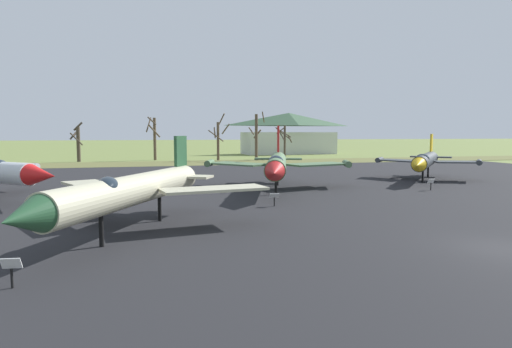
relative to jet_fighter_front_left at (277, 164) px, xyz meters
The scene contains 16 objects.
ground_plane 20.84m from the jet_fighter_front_left, 80.68° to the right, with size 600.00×600.00×0.00m, color olive.
asphalt_apron 4.37m from the jet_fighter_front_left, 27.13° to the right, with size 83.76×62.41×0.05m, color black.
grass_verge_strip 35.71m from the jet_fighter_front_left, 84.60° to the left, with size 143.76×12.00×0.06m, color brown.
jet_fighter_front_left is the anchor object (origin of this frame).
info_placard_front_left 8.50m from the jet_fighter_front_left, 108.34° to the right, with size 0.64×0.37×0.93m.
info_placard_front_right 18.20m from the jet_fighter_front_left, 155.33° to the right, with size 0.55×0.41×1.11m.
jet_fighter_rear_center 17.20m from the jet_fighter_front_left, 11.93° to the left, with size 11.15×12.28×4.71m.
info_placard_rear_center 12.96m from the jet_fighter_front_left, 15.43° to the right, with size 0.56×0.29×1.01m.
jet_fighter_rear_right 17.84m from the jet_fighter_front_left, 129.97° to the right, with size 11.03×13.96×4.64m.
info_placard_rear_right 25.42m from the jet_fighter_front_left, 125.97° to the right, with size 0.61×0.29×1.02m.
bare_tree_far_left 48.85m from the jet_fighter_front_left, 115.69° to the left, with size 2.21×2.55×6.70m.
bare_tree_left_of_center 46.41m from the jet_fighter_front_left, 100.77° to the left, with size 2.52×2.79×7.70m.
bare_tree_center 41.46m from the jet_fighter_front_left, 86.97° to the left, with size 3.76×3.73×8.26m.
bare_tree_right_of_center 40.80m from the jet_fighter_front_left, 77.77° to the left, with size 2.92×2.70×8.48m.
bare_tree_far_right 45.01m from the jet_fighter_front_left, 70.97° to the left, with size 3.53×3.46×6.20m.
visitor_building 65.94m from the jet_fighter_front_left, 70.40° to the left, with size 22.38×9.65×9.43m.
Camera 1 is at (-14.31, -14.80, 4.81)m, focal length 31.07 mm.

